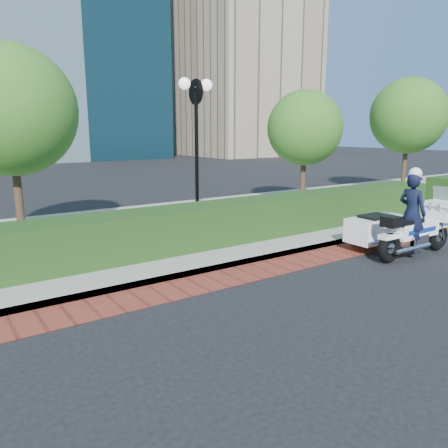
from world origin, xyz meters
TOP-DOWN VIEW (x-y plane):
  - ground at (0.00, 0.00)m, footprint 120.00×120.00m
  - brick_strip at (0.00, 1.50)m, footprint 60.00×1.00m
  - sidewalk at (0.00, 6.00)m, footprint 60.00×8.00m
  - hedge_main at (0.00, 3.60)m, footprint 18.00×1.20m
  - lamppost at (1.00, 5.20)m, footprint 1.02×0.70m
  - tree_b at (-3.50, 6.50)m, footprint 3.20×3.20m
  - tree_c at (6.50, 6.50)m, footprint 2.80×2.80m
  - tree_d at (13.00, 6.50)m, footprint 3.40×3.40m
  - tower_right at (28.00, 38.00)m, footprint 14.00×12.00m
  - police_motorcycle at (3.95, 0.62)m, footprint 2.64×1.86m

SIDE VIEW (x-z plane):
  - ground at x=0.00m, z-range 0.00..0.00m
  - brick_strip at x=0.00m, z-range 0.00..0.01m
  - sidewalk at x=0.00m, z-range 0.00..0.15m
  - hedge_main at x=0.00m, z-range 0.15..1.15m
  - police_motorcycle at x=3.95m, z-range -0.34..1.80m
  - lamppost at x=1.00m, z-range 0.85..5.06m
  - tree_c at x=6.50m, z-range 0.90..5.20m
  - tree_b at x=-3.50m, z-range 0.99..5.88m
  - tree_d at x=13.00m, z-range 1.03..6.19m
  - tower_right at x=28.00m, z-range 0.00..28.00m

